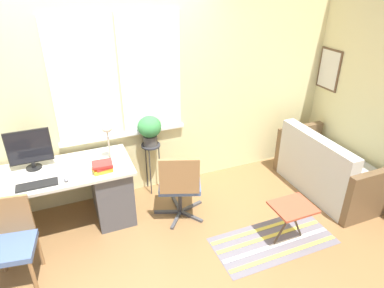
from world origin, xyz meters
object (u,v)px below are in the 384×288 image
Objects in this scene: book_stack at (103,167)px; plant_stand at (151,151)px; couch_loveseat at (328,171)px; potted_plant at (150,129)px; mouse at (66,180)px; desk_chair_wooden at (11,241)px; office_chair_swivel at (180,184)px; monitor at (30,149)px; folding_stool at (293,209)px; keyboard at (37,185)px; desk_lamp at (108,136)px.

book_stack reaches higher than plant_stand.
couch_loveseat is 3.74× the size of potted_plant.
mouse is 1.17m from plant_stand.
potted_plant is at bearing 38.71° from desk_chair_wooden.
desk_chair_wooden is at bearing -145.87° from mouse.
monitor is at bearing 1.44° from office_chair_swivel.
monitor is 0.96× the size of folding_stool.
keyboard is 1.40m from potted_plant.
potted_plant is (0.54, 0.26, -0.13)m from desk_lamp.
office_chair_swivel reaches higher than mouse.
plant_stand is at bearing 27.70° from mouse.
keyboard is 2.57m from folding_stool.
office_chair_swivel is at bearing 17.01° from desk_chair_wooden.
office_chair_swivel is at bearing -5.82° from mouse.
book_stack reaches higher than keyboard.
desk_chair_wooden is 2.20× the size of potted_plant.
keyboard is 0.85× the size of folding_stool.
desk_chair_wooden is 1.72m from office_chair_swivel.
mouse is 0.34× the size of book_stack.
desk_chair_wooden is at bearing 29.04° from office_chair_swivel.
desk_chair_wooden is (-0.27, -0.39, -0.29)m from keyboard.
folding_stool is at bearing 120.44° from couch_loveseat.
monitor is 0.32× the size of couch_loveseat.
monitor is at bearing -173.62° from plant_stand.
mouse is (0.27, -0.02, 0.01)m from keyboard.
potted_plant reaches higher than mouse.
book_stack is 1.06m from desk_chair_wooden.
mouse is 0.16× the size of folding_stool.
office_chair_swivel reaches higher than book_stack.
monitor reaches higher than mouse.
potted_plant is at bearing 6.38° from monitor.
mouse is 1.20m from office_chair_swivel.
monitor reaches higher than book_stack.
potted_plant is (1.30, 0.52, 0.15)m from keyboard.
office_chair_swivel is 0.68m from plant_stand.
potted_plant is 1.87m from folding_stool.
folding_stool is at bearing -23.65° from mouse.
potted_plant is at bearing 126.32° from folding_stool.
desk_chair_wooden is 0.59× the size of couch_loveseat.
keyboard is 1.46m from office_chair_swivel.
book_stack is (0.37, 0.05, 0.03)m from mouse.
desk_lamp is at bearing -8.23° from monitor.
desk_chair_wooden is 3.66m from couch_loveseat.
office_chair_swivel is 0.63× the size of couch_loveseat.
keyboard is 3.43m from couch_loveseat.
desk_lamp is 0.61m from potted_plant.
monitor is at bearing 171.77° from desk_lamp.
desk_chair_wooden is at bearing 168.20° from folding_stool.
plant_stand is at bearing 67.57° from couch_loveseat.
folding_stool is at bearing -36.67° from desk_lamp.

